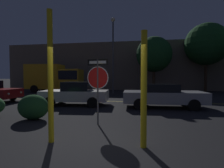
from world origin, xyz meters
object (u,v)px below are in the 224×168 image
object	(u,v)px
delivery_truck	(55,77)
tree_0	(206,44)
passing_car_3	(163,95)
yellow_pole_right	(144,90)
passing_car_2	(76,93)
tree_2	(154,54)
stop_sign	(98,79)
hedge_bush_1	(33,107)
street_lamp	(113,46)
yellow_pole_left	(50,77)

from	to	relation	value
delivery_truck	tree_0	size ratio (longest dim) A/B	0.79
passing_car_3	delivery_truck	world-z (taller)	delivery_truck
yellow_pole_right	passing_car_2	bearing A→B (deg)	124.72
delivery_truck	tree_2	size ratio (longest dim) A/B	0.99
passing_car_3	delivery_truck	bearing A→B (deg)	-130.77
stop_sign	hedge_bush_1	xyz separation A→B (m)	(-2.77, 0.28, -1.16)
hedge_bush_1	tree_2	world-z (taller)	tree_2
stop_sign	passing_car_3	world-z (taller)	stop_sign
street_lamp	passing_car_2	bearing A→B (deg)	-97.00
street_lamp	tree_2	size ratio (longest dim) A/B	1.25
yellow_pole_right	passing_car_3	bearing A→B (deg)	79.35
delivery_truck	tree_0	xyz separation A→B (m)	(17.02, 3.33, 3.80)
passing_car_2	passing_car_3	size ratio (longest dim) A/B	0.91
yellow_pole_right	hedge_bush_1	distance (m)	4.95
yellow_pole_left	passing_car_2	bearing A→B (deg)	105.58
yellow_pole_right	tree_0	size ratio (longest dim) A/B	0.36
yellow_pole_right	yellow_pole_left	bearing A→B (deg)	-178.53
tree_0	yellow_pole_left	bearing A→B (deg)	-118.68
tree_2	yellow_pole_right	bearing A→B (deg)	-94.44
stop_sign	hedge_bush_1	distance (m)	3.02
yellow_pole_left	delivery_truck	world-z (taller)	yellow_pole_left
yellow_pole_right	tree_0	bearing A→B (deg)	67.64
yellow_pole_right	tree_2	distance (m)	16.59
passing_car_2	tree_0	world-z (taller)	tree_0
stop_sign	hedge_bush_1	world-z (taller)	stop_sign
passing_car_3	delivery_truck	size ratio (longest dim) A/B	0.74
tree_2	tree_0	bearing A→B (deg)	11.74
stop_sign	tree_2	bearing A→B (deg)	85.88
yellow_pole_left	tree_2	xyz separation A→B (m)	(3.68, 16.35, 2.56)
delivery_truck	tree_2	distance (m)	11.57
tree_0	passing_car_2	bearing A→B (deg)	-134.05
yellow_pole_left	tree_2	size ratio (longest dim) A/B	0.55
hedge_bush_1	tree_2	bearing A→B (deg)	68.27
passing_car_3	tree_0	xyz separation A→B (m)	(6.11, 11.65, 4.80)
yellow_pole_left	tree_2	world-z (taller)	tree_2
street_lamp	passing_car_3	bearing A→B (deg)	-62.34
yellow_pole_left	hedge_bush_1	size ratio (longest dim) A/B	2.77
yellow_pole_right	tree_0	distance (m)	19.38
yellow_pole_left	passing_car_3	bearing A→B (deg)	59.35
passing_car_2	passing_car_3	xyz separation A→B (m)	(5.17, 0.01, -0.02)
yellow_pole_left	delivery_truck	bearing A→B (deg)	117.40
stop_sign	street_lamp	xyz separation A→B (m)	(-1.46, 12.06, 3.25)
tree_0	delivery_truck	bearing A→B (deg)	-168.94
hedge_bush_1	yellow_pole_left	bearing A→B (deg)	-47.39
yellow_pole_right	passing_car_3	world-z (taller)	yellow_pole_right
yellow_pole_left	stop_sign	bearing A→B (deg)	67.13
passing_car_2	tree_0	size ratio (longest dim) A/B	0.53
yellow_pole_right	passing_car_2	xyz separation A→B (m)	(-4.07, 5.87, -0.71)
passing_car_2	yellow_pole_left	bearing A→B (deg)	-169.83
stop_sign	tree_0	xyz separation A→B (m)	(8.83, 15.71, 3.81)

